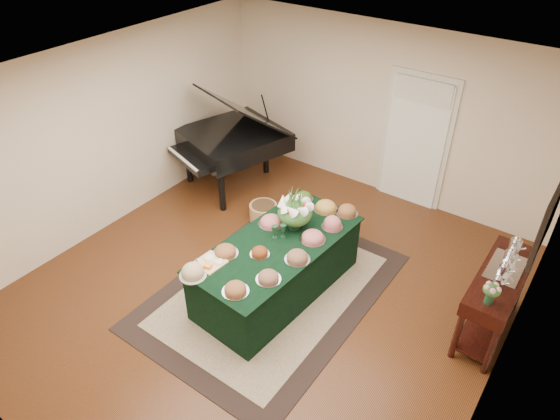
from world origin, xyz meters
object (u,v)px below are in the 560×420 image
Objects in this scene: buffet_table at (277,267)px; floral_centerpiece at (295,210)px; grand_piano at (233,139)px; mahogany_sideboard at (498,288)px.

floral_centerpiece reaches higher than buffet_table.
grand_piano reaches higher than mahogany_sideboard.
grand_piano reaches higher than floral_centerpiece.
buffet_table is 1.18× the size of grand_piano.
grand_piano is 4.52m from mahogany_sideboard.
buffet_table is 0.75m from floral_centerpiece.
floral_centerpiece is at bearing -31.56° from grand_piano.
mahogany_sideboard is (2.37, 0.46, -0.34)m from floral_centerpiece.
floral_centerpiece is 2.44m from mahogany_sideboard.
mahogany_sideboard is (2.36, 0.85, 0.31)m from buffet_table.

